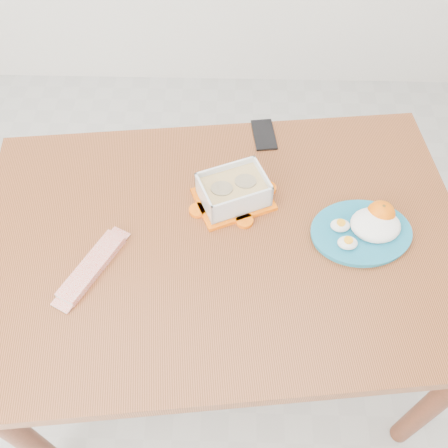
{
  "coord_description": "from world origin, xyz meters",
  "views": [
    {
      "loc": [
        0.19,
        -0.59,
        1.82
      ],
      "look_at": [
        0.17,
        0.14,
        0.81
      ],
      "focal_mm": 40.0,
      "sensor_mm": 36.0,
      "label": 1
    }
  ],
  "objects_px": {
    "rice_plate": "(366,229)",
    "dining_table": "(224,256)",
    "food_container": "(234,191)",
    "smartphone": "(264,135)",
    "orange_fruit": "(380,215)"
  },
  "relations": [
    {
      "from": "dining_table",
      "to": "orange_fruit",
      "type": "relative_size",
      "value": 18.05
    },
    {
      "from": "rice_plate",
      "to": "dining_table",
      "type": "bearing_deg",
      "value": 175.58
    },
    {
      "from": "food_container",
      "to": "smartphone",
      "type": "bearing_deg",
      "value": 47.58
    },
    {
      "from": "orange_fruit",
      "to": "smartphone",
      "type": "distance_m",
      "value": 0.44
    },
    {
      "from": "orange_fruit",
      "to": "smartphone",
      "type": "height_order",
      "value": "orange_fruit"
    },
    {
      "from": "food_container",
      "to": "rice_plate",
      "type": "distance_m",
      "value": 0.36
    },
    {
      "from": "food_container",
      "to": "smartphone",
      "type": "relative_size",
      "value": 1.89
    },
    {
      "from": "dining_table",
      "to": "orange_fruit",
      "type": "xyz_separation_m",
      "value": [
        0.4,
        0.06,
        0.13
      ]
    },
    {
      "from": "dining_table",
      "to": "food_container",
      "type": "distance_m",
      "value": 0.18
    },
    {
      "from": "smartphone",
      "to": "orange_fruit",
      "type": "bearing_deg",
      "value": -55.09
    },
    {
      "from": "food_container",
      "to": "dining_table",
      "type": "bearing_deg",
      "value": -123.46
    },
    {
      "from": "dining_table",
      "to": "smartphone",
      "type": "height_order",
      "value": "smartphone"
    },
    {
      "from": "food_container",
      "to": "rice_plate",
      "type": "relative_size",
      "value": 0.83
    },
    {
      "from": "food_container",
      "to": "rice_plate",
      "type": "bearing_deg",
      "value": -39.64
    },
    {
      "from": "rice_plate",
      "to": "food_container",
      "type": "bearing_deg",
      "value": 155.76
    }
  ]
}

